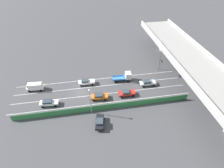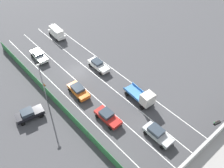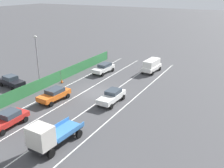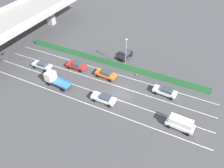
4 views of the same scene
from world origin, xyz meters
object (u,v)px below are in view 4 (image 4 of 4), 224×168
(flatbed_truck_blue, at_px, (54,79))
(traffic_cone, at_px, (136,74))
(parked_sedan_dark, at_px, (125,55))
(car_sedan_silver, at_px, (42,65))
(car_taxi_orange, at_px, (106,74))
(car_hatchback_white, at_px, (104,98))
(car_van_white, at_px, (180,123))
(car_sedan_white, at_px, (165,91))
(car_sedan_red, at_px, (77,65))
(street_lamp, at_px, (126,51))

(flatbed_truck_blue, xyz_separation_m, traffic_cone, (9.97, -14.22, -1.09))
(parked_sedan_dark, bearing_deg, car_sedan_silver, 128.13)
(car_taxi_orange, xyz_separation_m, traffic_cone, (3.36, -5.64, -0.61))
(car_hatchback_white, distance_m, car_taxi_orange, 7.32)
(car_van_white, bearing_deg, parked_sedan_dark, 47.08)
(car_sedan_white, height_order, flatbed_truck_blue, flatbed_truck_blue)
(car_hatchback_white, xyz_separation_m, parked_sedan_dark, (15.25, 2.16, 0.03))
(car_hatchback_white, bearing_deg, car_sedan_white, -55.04)
(car_sedan_silver, xyz_separation_m, car_van_white, (-3.24, -31.56, 0.33))
(car_sedan_red, height_order, car_hatchback_white, car_sedan_red)
(car_van_white, bearing_deg, car_sedan_red, 75.10)
(car_sedan_white, distance_m, car_taxi_orange, 12.85)
(car_sedan_white, relative_size, car_van_white, 0.99)
(car_van_white, distance_m, street_lamp, 18.87)
(car_sedan_white, distance_m, parked_sedan_dark, 14.64)
(car_van_white, height_order, flatbed_truck_blue, flatbed_truck_blue)
(car_sedan_red, xyz_separation_m, car_van_white, (-6.53, -24.54, 0.35))
(car_sedan_silver, xyz_separation_m, car_taxi_orange, (3.38, -14.40, -0.01))
(car_van_white, distance_m, flatbed_truck_blue, 25.74)
(car_van_white, bearing_deg, flatbed_truck_blue, 89.97)
(car_sedan_white, xyz_separation_m, car_sedan_red, (-0.31, 20.22, -0.02))
(car_sedan_white, xyz_separation_m, car_van_white, (-6.84, -4.32, 0.33))
(parked_sedan_dark, height_order, traffic_cone, parked_sedan_dark)
(car_sedan_white, bearing_deg, car_hatchback_white, 124.96)
(flatbed_truck_blue, bearing_deg, car_van_white, -90.03)
(car_taxi_orange, bearing_deg, flatbed_truck_blue, 127.61)
(flatbed_truck_blue, height_order, parked_sedan_dark, flatbed_truck_blue)
(car_sedan_red, relative_size, car_sedan_silver, 1.00)
(car_sedan_white, xyz_separation_m, flatbed_truck_blue, (-6.82, 21.42, 0.47))
(parked_sedan_dark, bearing_deg, car_taxi_orange, 174.52)
(car_sedan_white, bearing_deg, flatbed_truck_blue, 107.66)
(car_sedan_silver, relative_size, flatbed_truck_blue, 0.81)
(car_sedan_red, height_order, flatbed_truck_blue, flatbed_truck_blue)
(flatbed_truck_blue, height_order, street_lamp, street_lamp)
(car_sedan_red, xyz_separation_m, parked_sedan_dark, (8.66, -8.20, 0.04))
(car_sedan_white, bearing_deg, car_van_white, -147.73)
(car_hatchback_white, height_order, car_sedan_silver, car_sedan_silver)
(parked_sedan_dark, xyz_separation_m, street_lamp, (-3.87, -1.61, 3.62))
(car_van_white, relative_size, traffic_cone, 7.93)
(car_sedan_white, xyz_separation_m, car_taxi_orange, (-0.21, 12.85, -0.00))
(car_van_white, height_order, parked_sedan_dark, car_van_white)
(car_sedan_white, distance_m, street_lamp, 11.91)
(car_sedan_red, distance_m, car_hatchback_white, 12.28)
(car_hatchback_white, distance_m, car_sedan_silver, 17.70)
(car_hatchback_white, relative_size, car_van_white, 0.99)
(car_hatchback_white, height_order, street_lamp, street_lamp)
(car_hatchback_white, relative_size, flatbed_truck_blue, 0.84)
(car_taxi_orange, distance_m, parked_sedan_dark, 8.61)
(car_sedan_white, relative_size, parked_sedan_dark, 1.06)
(car_sedan_red, distance_m, parked_sedan_dark, 11.93)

